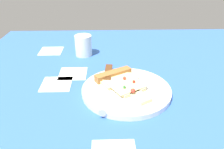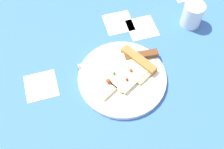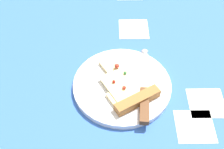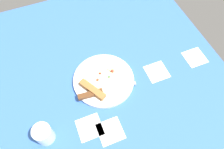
{
  "view_description": "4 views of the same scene",
  "coord_description": "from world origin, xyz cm",
  "px_view_note": "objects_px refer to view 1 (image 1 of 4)",
  "views": [
    {
      "loc": [
        -7.0,
        -56.63,
        34.62
      ],
      "look_at": [
        -5.25,
        -0.08,
        3.97
      ],
      "focal_mm": 35.05,
      "sensor_mm": 36.0,
      "label": 1
    },
    {
      "loc": [
        38.88,
        -18.44,
        72.68
      ],
      "look_at": [
        -1.53,
        -6.73,
        3.72
      ],
      "focal_mm": 46.54,
      "sensor_mm": 36.0,
      "label": 2
    },
    {
      "loc": [
        1.94,
        45.08,
        62.27
      ],
      "look_at": [
        1.32,
        -6.19,
        2.32
      ],
      "focal_mm": 48.5,
      "sensor_mm": 36.0,
      "label": 3
    },
    {
      "loc": [
        -44.41,
        9.8,
        79.73
      ],
      "look_at": [
        -1.74,
        -7.36,
        3.65
      ],
      "focal_mm": 34.8,
      "sensor_mm": 36.0,
      "label": 4
    }
  ],
  "objects_px": {
    "plate": "(126,90)",
    "knife": "(107,81)",
    "drinking_glass": "(83,45)",
    "pizza_slice": "(121,82)"
  },
  "relations": [
    {
      "from": "plate",
      "to": "drinking_glass",
      "type": "bearing_deg",
      "value": 117.43
    },
    {
      "from": "drinking_glass",
      "to": "pizza_slice",
      "type": "bearing_deg",
      "value": -62.82
    },
    {
      "from": "pizza_slice",
      "to": "drinking_glass",
      "type": "distance_m",
      "value": 0.29
    },
    {
      "from": "plate",
      "to": "drinking_glass",
      "type": "distance_m",
      "value": 0.31
    },
    {
      "from": "pizza_slice",
      "to": "plate",
      "type": "bearing_deg",
      "value": 90.12
    },
    {
      "from": "plate",
      "to": "knife",
      "type": "bearing_deg",
      "value": 151.95
    },
    {
      "from": "knife",
      "to": "plate",
      "type": "bearing_deg",
      "value": 156.99
    },
    {
      "from": "pizza_slice",
      "to": "drinking_glass",
      "type": "bearing_deg",
      "value": -92.94
    },
    {
      "from": "plate",
      "to": "knife",
      "type": "distance_m",
      "value": 0.06
    },
    {
      "from": "plate",
      "to": "knife",
      "type": "height_order",
      "value": "knife"
    }
  ]
}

